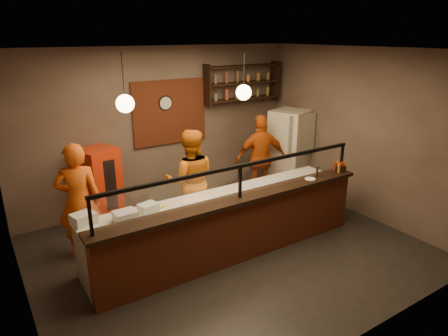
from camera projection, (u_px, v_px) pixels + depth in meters
floor at (229, 250)px, 6.63m from camera, size 6.00×6.00×0.00m
ceiling at (230, 50)px, 5.60m from camera, size 6.00×6.00×0.00m
wall_back at (161, 128)px, 8.10m from camera, size 6.00×0.00×6.00m
wall_left at (11, 201)px, 4.57m from camera, size 0.00×5.00×5.00m
wall_right at (359, 133)px, 7.66m from camera, size 0.00×5.00×5.00m
wall_front at (363, 219)px, 4.13m from camera, size 6.00×0.00×6.00m
brick_patch at (170, 112)px, 8.09m from camera, size 1.60×0.04×1.30m
service_counter at (239, 230)px, 6.23m from camera, size 4.60×0.25×1.00m
counter_ledge at (240, 199)px, 6.06m from camera, size 4.70×0.37×0.06m
worktop_cabinet at (222, 223)px, 6.65m from camera, size 4.60×0.75×0.85m
worktop at (222, 198)px, 6.51m from camera, size 4.60×0.75×0.05m
sneeze_guard at (240, 178)px, 5.95m from camera, size 4.50×0.05×0.52m
wall_shelving at (243, 83)px, 8.68m from camera, size 1.84×0.28×0.85m
wall_clock at (165, 103)px, 7.96m from camera, size 0.30×0.04×0.30m
pendant_left at (125, 104)px, 5.20m from camera, size 0.24×0.24×0.77m
pendant_right at (244, 92)px, 6.18m from camera, size 0.24×0.24×0.77m
cook_left at (79, 201)px, 6.22m from camera, size 0.79×0.63×1.88m
cook_mid at (190, 181)px, 7.04m from camera, size 1.12×1.02×1.88m
cook_right at (261, 158)px, 8.39m from camera, size 1.17×0.76×1.85m
fridge at (289, 152)px, 8.86m from camera, size 0.97×0.94×1.85m
red_cooler at (100, 187)px, 7.37m from camera, size 0.79×0.76×1.46m
pizza_dough at (196, 200)px, 6.33m from camera, size 0.67×0.67×0.01m
prep_tub_a at (148, 208)px, 5.90m from camera, size 0.31×0.27×0.13m
prep_tub_b at (84, 219)px, 5.54m from camera, size 0.36×0.32×0.16m
prep_tub_c at (125, 216)px, 5.61m from camera, size 0.32×0.26×0.16m
rolling_pin at (156, 209)px, 5.96m from camera, size 0.33×0.17×0.06m
condiment_caddy at (339, 168)px, 7.18m from camera, size 0.24×0.22×0.11m
pepper_mill at (317, 171)px, 6.90m from camera, size 0.05×0.05×0.19m
small_plate at (310, 179)px, 6.80m from camera, size 0.20×0.20×0.01m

